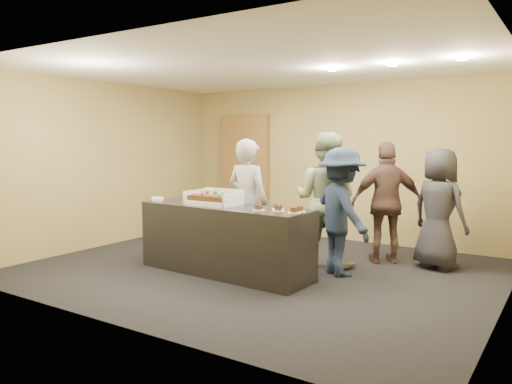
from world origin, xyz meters
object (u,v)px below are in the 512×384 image
sheet_cake (214,197)px  person_sage_man (326,199)px  serving_counter (225,240)px  cake_box (215,201)px  plate_stack (157,199)px  person_navy_man (341,212)px  storage_cabinet (245,173)px  person_server_grey (248,204)px  person_brown_extra (387,203)px  person_dark_suit (439,209)px

sheet_cake → person_sage_man: person_sage_man is taller
serving_counter → cake_box: bearing=175.0°
plate_stack → person_navy_man: size_ratio=0.10×
cake_box → person_navy_man: 1.66m
storage_cabinet → person_server_grey: size_ratio=1.27×
serving_counter → person_sage_man: person_sage_man is taller
person_sage_man → storage_cabinet: bearing=-36.9°
serving_counter → person_server_grey: bearing=85.0°
plate_stack → person_sage_man: (2.05, 1.18, 0.01)m
person_brown_extra → person_dark_suit: bearing=153.2°
serving_counter → person_brown_extra: (1.58, 1.73, 0.41)m
plate_stack → person_sage_man: bearing=30.0°
person_dark_suit → cake_box: bearing=59.2°
person_dark_suit → serving_counter: bearing=61.7°
sheet_cake → cake_box: bearing=89.1°
person_server_grey → person_brown_extra: bearing=-137.6°
sheet_cake → person_sage_man: size_ratio=0.31×
cake_box → person_dark_suit: (2.46, 1.78, -0.12)m
sheet_cake → person_server_grey: size_ratio=0.32×
storage_cabinet → person_dark_suit: size_ratio=1.36×
plate_stack → person_server_grey: bearing=22.8°
plate_stack → person_server_grey: person_server_grey is taller
person_dark_suit → storage_cabinet: bearing=8.2°
storage_cabinet → person_navy_man: bearing=-35.5°
person_navy_man → person_brown_extra: person_brown_extra is taller
sheet_cake → person_sage_man: 1.57m
serving_counter → cake_box: cake_box is taller
serving_counter → person_navy_man: size_ratio=1.45×
cake_box → plate_stack: (-0.96, -0.08, -0.02)m
cake_box → person_navy_man: person_navy_man is taller
plate_stack → person_navy_man: 2.58m
person_brown_extra → person_dark_suit: person_brown_extra is taller
sheet_cake → plate_stack: bearing=-176.6°
serving_counter → person_sage_man: size_ratio=1.29×
storage_cabinet → person_sage_man: storage_cabinet is taller
cake_box → sheet_cake: size_ratio=1.17×
cake_box → plate_stack: bearing=-175.1°
serving_counter → person_navy_man: 1.56m
person_server_grey → person_navy_man: (1.24, 0.32, -0.05)m
person_server_grey → person_navy_man: bearing=-163.4°
storage_cabinet → person_brown_extra: storage_cabinet is taller
cake_box → person_server_grey: bearing=60.4°
person_server_grey → person_sage_man: 1.08m
plate_stack → person_navy_man: person_navy_man is taller
sheet_cake → person_dark_suit: 3.05m
person_sage_man → person_brown_extra: (0.67, 0.61, -0.06)m
person_navy_man → storage_cabinet: bearing=-0.9°
serving_counter → person_sage_man: 1.52m
sheet_cake → storage_cabinet: bearing=116.8°
person_navy_man → person_brown_extra: (0.28, 0.97, 0.04)m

